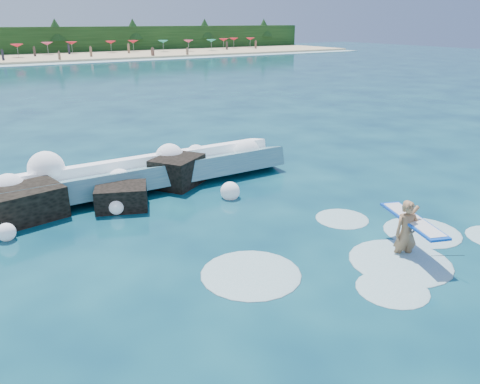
{
  "coord_description": "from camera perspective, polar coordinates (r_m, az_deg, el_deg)",
  "views": [
    {
      "loc": [
        -5.7,
        -9.49,
        6.2
      ],
      "look_at": [
        1.5,
        2.0,
        1.2
      ],
      "focal_mm": 35.0,
      "sensor_mm": 36.0,
      "label": 1
    }
  ],
  "objects": [
    {
      "name": "surfer_with_board",
      "position": [
        13.8,
        19.77,
        -4.47
      ],
      "size": [
        1.47,
        3.05,
        1.92
      ],
      "color": "#A3744C",
      "rests_on": "ground"
    },
    {
      "name": "ground",
      "position": [
        12.69,
        -0.96,
        -9.01
      ],
      "size": [
        200.0,
        200.0,
        0.0
      ],
      "primitive_type": "plane",
      "color": "#082940",
      "rests_on": "ground"
    },
    {
      "name": "surf_foam",
      "position": [
        13.77,
        15.69,
        -7.34
      ],
      "size": [
        9.75,
        5.63,
        0.14
      ],
      "color": "silver",
      "rests_on": "ground"
    },
    {
      "name": "wave_spray",
      "position": [
        18.09,
        -18.69,
        2.09
      ],
      "size": [
        14.89,
        4.63,
        1.92
      ],
      "color": "white",
      "rests_on": "ground"
    },
    {
      "name": "breaking_wave",
      "position": [
        18.28,
        -17.65,
        1.03
      ],
      "size": [
        15.94,
        2.58,
        1.37
      ],
      "color": "teal",
      "rests_on": "ground"
    },
    {
      "name": "rock_cluster",
      "position": [
        17.41,
        -16.24,
        0.03
      ],
      "size": [
        8.22,
        3.31,
        1.34
      ],
      "color": "black",
      "rests_on": "ground"
    }
  ]
}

